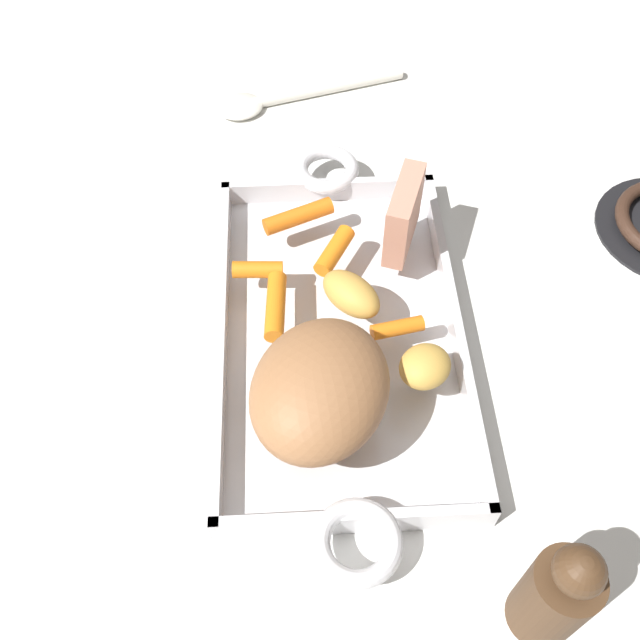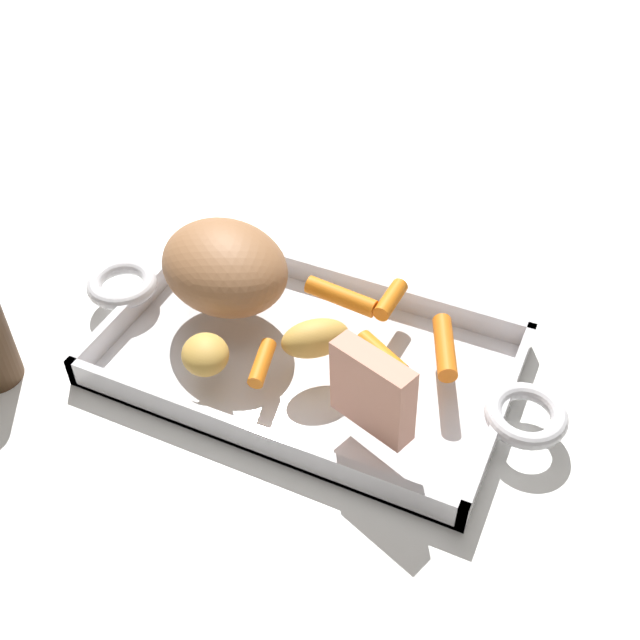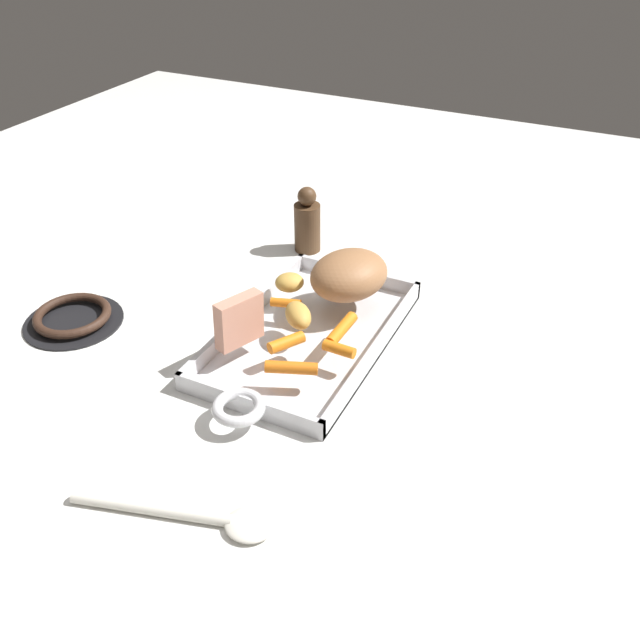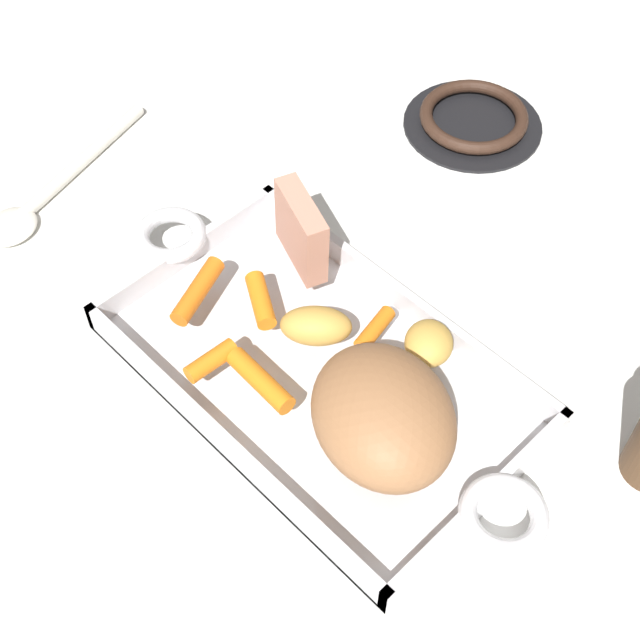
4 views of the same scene
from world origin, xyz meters
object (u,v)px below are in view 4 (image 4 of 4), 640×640
baby_carrot_center_right (375,329)px  baby_carrot_long (211,361)px  potato_near_roast (429,343)px  pork_roast (383,416)px  serving_spoon (49,191)px  baby_carrot_southeast (198,291)px  baby_carrot_southwest (261,380)px  potato_golden_large (316,326)px  roast_slice_outer (301,231)px  stove_burner_rear (473,120)px  roasting_dish (318,371)px  baby_carrot_center_left (259,302)px

baby_carrot_center_right → baby_carrot_long: bearing=-120.4°
potato_near_roast → baby_carrot_center_right: bearing=-159.1°
pork_roast → serving_spoon: (-0.46, -0.02, -0.06)m
baby_carrot_southeast → baby_carrot_long: baby_carrot_southeast is taller
baby_carrot_southwest → potato_golden_large: 0.07m
potato_golden_large → roast_slice_outer: bearing=144.0°
roast_slice_outer → baby_carrot_long: size_ratio=1.55×
stove_burner_rear → pork_roast: bearing=-60.4°
potato_golden_large → baby_carrot_southwest: bearing=-86.0°
serving_spoon → stove_burner_rear: bearing=134.2°
pork_roast → potato_near_roast: bearing=108.5°
roast_slice_outer → roasting_dish: bearing=-36.4°
baby_carrot_long → serving_spoon: (-0.31, 0.03, -0.04)m
stove_burner_rear → serving_spoon: 0.47m
stove_burner_rear → potato_near_roast: bearing=-57.4°
serving_spoon → baby_carrot_southeast: bearing=76.7°
pork_roast → baby_carrot_long: size_ratio=2.81×
baby_carrot_center_left → serving_spoon: baby_carrot_center_left is taller
baby_carrot_long → baby_carrot_southwest: (0.04, 0.02, 0.00)m
potato_near_roast → roast_slice_outer: bearing=-179.3°
stove_burner_rear → baby_carrot_center_right: bearing=-65.5°
roasting_dish → baby_carrot_southeast: bearing=-164.6°
roasting_dish → potato_golden_large: 0.05m
roasting_dish → potato_golden_large: (-0.01, 0.01, 0.04)m
roasting_dish → baby_carrot_southeast: 0.13m
pork_roast → stove_burner_rear: pork_roast is taller
roast_slice_outer → baby_carrot_center_left: (0.02, -0.07, -0.03)m
baby_carrot_southwest → stove_burner_rear: baby_carrot_southwest is taller
stove_burner_rear → serving_spoon: bearing=-120.6°
potato_golden_large → roasting_dish: bearing=-38.7°
baby_carrot_center_left → potato_golden_large: bearing=13.0°
baby_carrot_center_left → potato_golden_large: size_ratio=0.88×
baby_carrot_southeast → baby_carrot_long: size_ratio=1.51×
serving_spoon → roast_slice_outer: bearing=96.5°
stove_burner_rear → serving_spoon: stove_burner_rear is taller
baby_carrot_center_left → potato_near_roast: 0.16m
roast_slice_outer → baby_carrot_long: roast_slice_outer is taller
pork_roast → baby_carrot_southwest: pork_roast is taller
baby_carrot_center_right → baby_carrot_long: 0.14m
baby_carrot_southeast → stove_burner_rear: (-0.00, 0.39, -0.03)m
pork_roast → baby_carrot_center_left: bearing=173.1°
roasting_dish → stove_burner_rear: size_ratio=3.09×
roast_slice_outer → stove_burner_rear: bearing=96.3°
baby_carrot_center_left → potato_golden_large: 0.06m
potato_golden_large → potato_near_roast: potato_golden_large is taller
baby_carrot_southeast → potato_golden_large: potato_golden_large is taller
roast_slice_outer → stove_burner_rear: size_ratio=0.47×
baby_carrot_southeast → serving_spoon: 0.24m
baby_carrot_center_right → serving_spoon: bearing=-166.4°
roast_slice_outer → baby_carrot_center_left: size_ratio=1.34×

